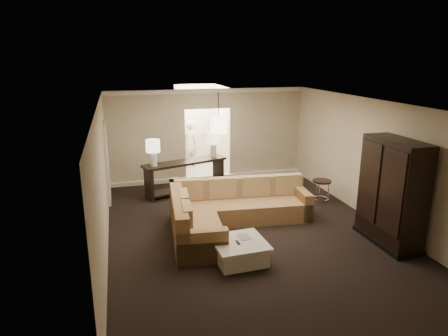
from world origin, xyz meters
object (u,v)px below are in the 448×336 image
object	(u,v)px
drink_table	(322,187)
armoire	(392,195)
coffee_table	(239,251)
person	(189,142)
sectional_sofa	(227,211)
console_table	(185,174)

from	to	relation	value
drink_table	armoire	bearing A→B (deg)	-85.58
coffee_table	drink_table	size ratio (longest dim) A/B	1.68
coffee_table	armoire	xyz separation A→B (m)	(3.18, -0.06, 0.84)
coffee_table	drink_table	distance (m)	3.84
armoire	person	bearing A→B (deg)	112.87
coffee_table	drink_table	bearing A→B (deg)	38.71
armoire	drink_table	distance (m)	2.54
coffee_table	person	size ratio (longest dim) A/B	0.58
sectional_sofa	armoire	bearing A→B (deg)	-22.82
console_table	person	distance (m)	2.79
sectional_sofa	drink_table	distance (m)	2.94
console_table	sectional_sofa	bearing A→B (deg)	-96.84
person	drink_table	bearing A→B (deg)	101.61
sectional_sofa	person	world-z (taller)	person
coffee_table	console_table	bearing A→B (deg)	94.40
console_table	person	bearing A→B (deg)	59.51
armoire	drink_table	world-z (taller)	armoire
sectional_sofa	person	size ratio (longest dim) A/B	1.92
console_table	person	size ratio (longest dim) A/B	1.37
coffee_table	console_table	distance (m)	4.12
sectional_sofa	console_table	bearing A→B (deg)	106.11
coffee_table	person	bearing A→B (deg)	87.54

